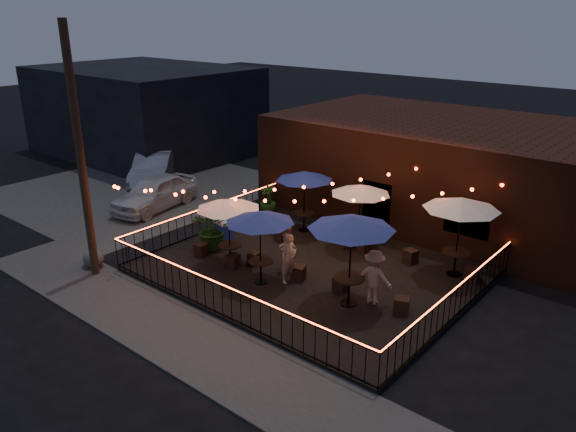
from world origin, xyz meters
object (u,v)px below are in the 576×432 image
(cafe_table_2, at_px, (260,218))
(cafe_table_5, at_px, (462,205))
(utility_pole, at_px, (80,156))
(cafe_table_1, at_px, (304,176))
(cafe_table_4, at_px, (352,224))
(cafe_table_0, at_px, (228,205))
(boulder, at_px, (93,259))
(cooler, at_px, (224,233))
(cafe_table_3, at_px, (361,190))

(cafe_table_2, height_order, cafe_table_5, cafe_table_5)
(utility_pole, height_order, cafe_table_1, utility_pole)
(utility_pole, relative_size, cafe_table_4, 2.71)
(cafe_table_4, bearing_deg, cafe_table_2, -167.93)
(cafe_table_0, bearing_deg, cafe_table_5, 34.04)
(cafe_table_0, bearing_deg, cafe_table_2, -9.68)
(cafe_table_1, xyz_separation_m, boulder, (-3.59, -6.91, -2.00))
(cafe_table_0, relative_size, cooler, 3.30)
(cafe_table_1, xyz_separation_m, cafe_table_4, (4.56, -3.67, 0.33))
(utility_pole, bearing_deg, cafe_table_3, 52.29)
(utility_pole, relative_size, cafe_table_1, 3.36)
(cafe_table_1, xyz_separation_m, cooler, (-1.39, -2.92, -1.75))
(cafe_table_0, bearing_deg, utility_pole, -134.70)
(cafe_table_5, bearing_deg, cafe_table_4, -112.36)
(cafe_table_5, relative_size, boulder, 3.71)
(utility_pole, xyz_separation_m, cafe_table_1, (3.09, 7.16, -1.67))
(cafe_table_5, bearing_deg, utility_pole, -141.73)
(cafe_table_0, bearing_deg, cafe_table_3, 58.85)
(cafe_table_5, bearing_deg, cafe_table_3, -178.95)
(cafe_table_0, height_order, cafe_table_4, cafe_table_4)
(cafe_table_3, distance_m, boulder, 9.42)
(utility_pole, distance_m, cafe_table_0, 4.75)
(cafe_table_3, bearing_deg, cooler, -142.53)
(cafe_table_1, height_order, cafe_table_5, cafe_table_5)
(cafe_table_2, bearing_deg, cafe_table_3, 79.55)
(utility_pole, relative_size, cafe_table_0, 2.85)
(cafe_table_5, xyz_separation_m, cooler, (-7.50, -3.02, -1.97))
(cafe_table_0, xyz_separation_m, cafe_table_4, (4.53, 0.34, 0.37))
(utility_pole, distance_m, cafe_table_3, 9.25)
(cafe_table_0, relative_size, cafe_table_5, 0.91)
(cafe_table_3, height_order, boulder, cafe_table_3)
(cafe_table_0, bearing_deg, boulder, -141.24)
(cafe_table_1, height_order, cafe_table_2, cafe_table_1)
(cafe_table_3, bearing_deg, cafe_table_4, -60.60)
(cafe_table_4, relative_size, boulder, 3.54)
(cafe_table_0, relative_size, cafe_table_3, 1.09)
(cafe_table_4, bearing_deg, cafe_table_3, 119.40)
(cafe_table_2, xyz_separation_m, cafe_table_4, (2.89, 0.62, 0.35))
(cafe_table_0, distance_m, boulder, 5.03)
(cafe_table_4, relative_size, cafe_table_5, 0.96)
(cafe_table_1, xyz_separation_m, cafe_table_2, (1.67, -4.29, -0.02))
(cafe_table_0, height_order, cafe_table_1, cafe_table_1)
(utility_pole, bearing_deg, cooler, 68.09)
(cafe_table_0, relative_size, cafe_table_4, 0.95)
(cafe_table_4, bearing_deg, cooler, 172.81)
(utility_pole, height_order, cafe_table_2, utility_pole)
(utility_pole, xyz_separation_m, boulder, (-0.49, 0.25, -3.67))
(cafe_table_0, distance_m, cafe_table_1, 4.01)
(cafe_table_5, relative_size, cooler, 3.64)
(cafe_table_0, distance_m, cafe_table_3, 4.72)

